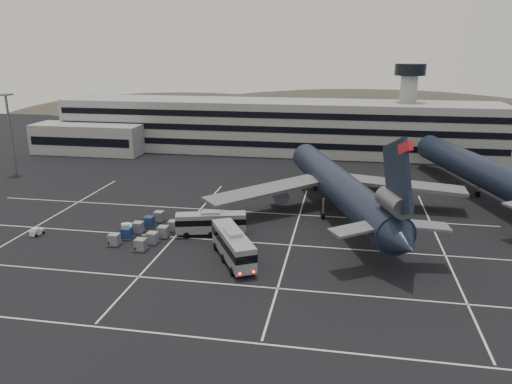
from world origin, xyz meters
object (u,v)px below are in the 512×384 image
(bus_near, at_px, (233,244))
(uld_cluster, at_px, (151,230))
(trijet_main, at_px, (340,186))
(bus_far, at_px, (211,222))
(tug_a, at_px, (36,232))

(bus_near, distance_m, uld_cluster, 16.61)
(trijet_main, distance_m, uld_cluster, 32.55)
(trijet_main, bearing_deg, bus_near, -140.90)
(trijet_main, relative_size, uld_cluster, 3.82)
(trijet_main, bearing_deg, bus_far, -164.95)
(bus_far, distance_m, tug_a, 27.33)
(trijet_main, xyz_separation_m, uld_cluster, (-28.72, -14.68, -4.39))
(bus_near, bearing_deg, trijet_main, 29.02)
(bus_near, relative_size, bus_far, 1.12)
(trijet_main, height_order, bus_near, trijet_main)
(uld_cluster, bearing_deg, tug_a, -169.19)
(trijet_main, bearing_deg, uld_cluster, -171.53)
(tug_a, bearing_deg, trijet_main, 34.48)
(bus_far, relative_size, uld_cluster, 0.76)
(trijet_main, distance_m, bus_near, 26.07)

